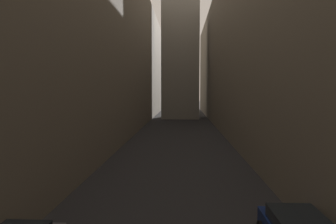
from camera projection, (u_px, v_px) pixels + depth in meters
ground_plane at (178, 137)px, 37.61m from camera, size 264.00×264.00×0.00m
building_block_left at (78, 46)px, 39.44m from camera, size 13.91×108.00×21.95m
building_block_right at (290, 49)px, 38.26m from camera, size 15.74×108.00×21.05m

